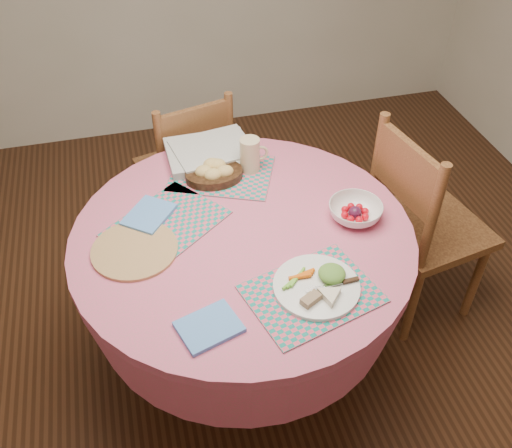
# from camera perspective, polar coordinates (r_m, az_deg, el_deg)

# --- Properties ---
(ground) EXTENTS (4.00, 4.00, 0.00)m
(ground) POSITION_cam_1_polar(r_m,az_deg,el_deg) (2.61, -1.09, -13.11)
(ground) COLOR #331C0F
(ground) RESTS_ON ground
(dining_table) EXTENTS (1.24, 1.24, 0.75)m
(dining_table) POSITION_cam_1_polar(r_m,az_deg,el_deg) (2.18, -1.28, -4.64)
(dining_table) COLOR #C65C75
(dining_table) RESTS_ON ground
(chair_right) EXTENTS (0.51, 0.52, 0.98)m
(chair_right) POSITION_cam_1_polar(r_m,az_deg,el_deg) (2.55, 16.15, 0.13)
(chair_right) COLOR brown
(chair_right) RESTS_ON ground
(chair_back) EXTENTS (0.50, 0.49, 0.90)m
(chair_back) POSITION_cam_1_polar(r_m,az_deg,el_deg) (2.84, -6.75, 5.54)
(chair_back) COLOR brown
(chair_back) RESTS_ON ground
(placemat_front) EXTENTS (0.46, 0.39, 0.01)m
(placemat_front) POSITION_cam_1_polar(r_m,az_deg,el_deg) (1.84, 5.60, -6.96)
(placemat_front) COLOR #178278
(placemat_front) RESTS_ON dining_table
(placemat_left) EXTENTS (0.50, 0.48, 0.01)m
(placemat_left) POSITION_cam_1_polar(r_m,az_deg,el_deg) (2.10, -8.97, 0.03)
(placemat_left) COLOR #178278
(placemat_left) RESTS_ON dining_table
(placemat_back) EXTENTS (0.49, 0.43, 0.01)m
(placemat_back) POSITION_cam_1_polar(r_m,az_deg,el_deg) (2.32, -3.48, 5.05)
(placemat_back) COLOR #178278
(placemat_back) RESTS_ON dining_table
(wicker_trivet) EXTENTS (0.30, 0.30, 0.01)m
(wicker_trivet) POSITION_cam_1_polar(r_m,az_deg,el_deg) (2.01, -12.04, -2.53)
(wicker_trivet) COLOR olive
(wicker_trivet) RESTS_ON dining_table
(napkin_near) EXTENTS (0.21, 0.19, 0.01)m
(napkin_near) POSITION_cam_1_polar(r_m,az_deg,el_deg) (1.75, -4.71, -10.21)
(napkin_near) COLOR #558DDC
(napkin_near) RESTS_ON dining_table
(napkin_far) EXTENTS (0.22, 0.23, 0.01)m
(napkin_far) POSITION_cam_1_polar(r_m,az_deg,el_deg) (2.13, -10.67, 0.90)
(napkin_far) COLOR #558DDC
(napkin_far) RESTS_ON placemat_left
(dinner_plate) EXTENTS (0.28, 0.28, 0.05)m
(dinner_plate) POSITION_cam_1_polar(r_m,az_deg,el_deg) (1.85, 6.33, -6.13)
(dinner_plate) COLOR white
(dinner_plate) RESTS_ON placemat_front
(bread_bowl) EXTENTS (0.23, 0.23, 0.08)m
(bread_bowl) POSITION_cam_1_polar(r_m,az_deg,el_deg) (2.27, -4.22, 5.22)
(bread_bowl) COLOR black
(bread_bowl) RESTS_ON placemat_back
(latte_mug) EXTENTS (0.12, 0.08, 0.14)m
(latte_mug) POSITION_cam_1_polar(r_m,az_deg,el_deg) (2.29, -0.56, 6.95)
(latte_mug) COLOR beige
(latte_mug) RESTS_ON placemat_back
(fruit_bowl) EXTENTS (0.25, 0.25, 0.06)m
(fruit_bowl) POSITION_cam_1_polar(r_m,az_deg,el_deg) (2.11, 9.89, 1.22)
(fruit_bowl) COLOR white
(fruit_bowl) RESTS_ON dining_table
(newspaper_stack) EXTENTS (0.37, 0.30, 0.04)m
(newspaper_stack) POSITION_cam_1_polar(r_m,az_deg,el_deg) (2.40, -4.71, 7.22)
(newspaper_stack) COLOR silver
(newspaper_stack) RESTS_ON dining_table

